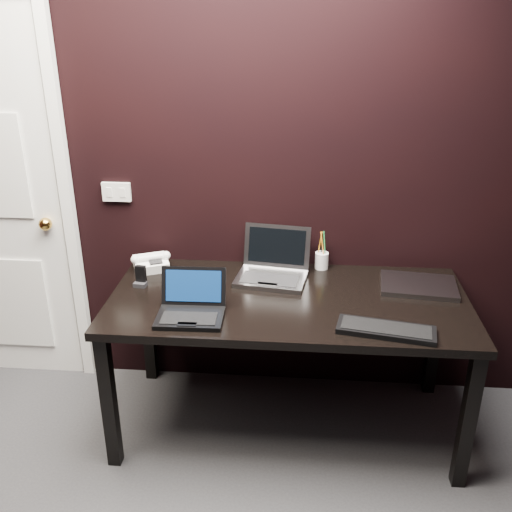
# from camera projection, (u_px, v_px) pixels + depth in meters

# --- Properties ---
(wall_back) EXTENTS (4.00, 0.00, 4.00)m
(wall_back) POSITION_uv_depth(u_px,v_px,m) (234.00, 160.00, 2.87)
(wall_back) COLOR black
(wall_back) RESTS_ON ground
(wall_switch) EXTENTS (0.15, 0.02, 0.10)m
(wall_switch) POSITION_uv_depth(u_px,v_px,m) (116.00, 192.00, 2.98)
(wall_switch) COLOR silver
(wall_switch) RESTS_ON wall_back
(desk) EXTENTS (1.70, 0.80, 0.74)m
(desk) POSITION_uv_depth(u_px,v_px,m) (288.00, 312.00, 2.74)
(desk) COLOR black
(desk) RESTS_ON ground
(netbook) EXTENTS (0.30, 0.27, 0.19)m
(netbook) POSITION_uv_depth(u_px,v_px,m) (191.00, 308.00, 2.53)
(netbook) COLOR black
(netbook) RESTS_ON desk
(silver_laptop) EXTENTS (0.38, 0.35, 0.24)m
(silver_laptop) POSITION_uv_depth(u_px,v_px,m) (273.00, 270.00, 2.89)
(silver_laptop) COLOR gray
(silver_laptop) RESTS_ON desk
(ext_keyboard) EXTENTS (0.43, 0.21, 0.03)m
(ext_keyboard) POSITION_uv_depth(u_px,v_px,m) (386.00, 330.00, 2.41)
(ext_keyboard) COLOR black
(ext_keyboard) RESTS_ON desk
(closed_laptop) EXTENTS (0.39, 0.30, 0.02)m
(closed_laptop) POSITION_uv_depth(u_px,v_px,m) (419.00, 285.00, 2.79)
(closed_laptop) COLOR gray
(closed_laptop) RESTS_ON desk
(desk_phone) EXTENTS (0.22, 0.21, 0.10)m
(desk_phone) POSITION_uv_depth(u_px,v_px,m) (151.00, 263.00, 2.98)
(desk_phone) COLOR white
(desk_phone) RESTS_ON desk
(mobile_phone) EXTENTS (0.07, 0.06, 0.10)m
(mobile_phone) POSITION_uv_depth(u_px,v_px,m) (141.00, 278.00, 2.81)
(mobile_phone) COLOR black
(mobile_phone) RESTS_ON desk
(pen_cup) EXTENTS (0.09, 0.09, 0.21)m
(pen_cup) POSITION_uv_depth(u_px,v_px,m) (322.00, 260.00, 2.99)
(pen_cup) COLOR white
(pen_cup) RESTS_ON desk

